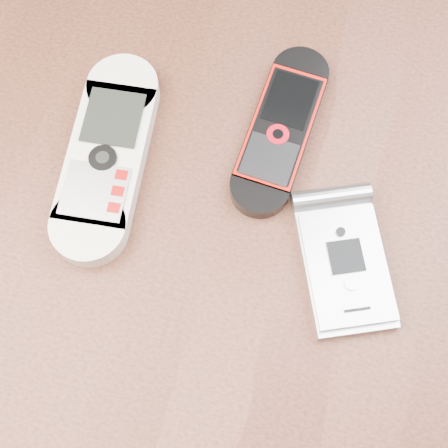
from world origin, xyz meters
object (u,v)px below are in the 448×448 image
table (219,264)px  motorola_razr (345,263)px  nokia_white (107,156)px  nokia_black_red (281,129)px

table → motorola_razr: 0.15m
nokia_white → motorola_razr: 0.20m
table → motorola_razr: bearing=-4.0°
motorola_razr → nokia_black_red: bearing=103.4°
motorola_razr → table: bearing=153.3°
table → nokia_black_red: bearing=72.7°
table → nokia_white: bearing=162.0°
nokia_white → nokia_black_red: bearing=19.4°
nokia_white → motorola_razr: bearing=-16.6°
nokia_white → table: bearing=-23.4°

